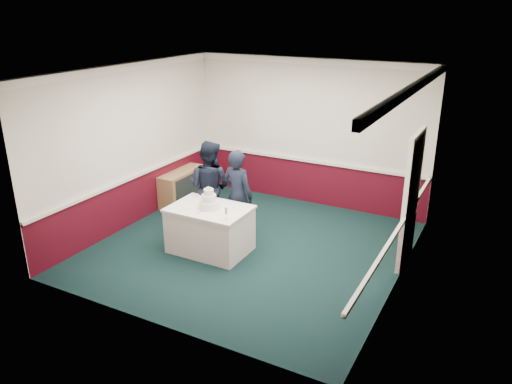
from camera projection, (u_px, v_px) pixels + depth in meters
The scene contains 9 objects.
ground at pixel (250, 248), 8.64m from camera, with size 5.00×5.00×0.00m, color black.
room_shell at pixel (271, 130), 8.41m from camera, with size 5.00×5.00×3.00m.
sideboard at pixel (183, 187), 10.51m from camera, with size 0.41×1.20×0.70m.
cake_table at pixel (210, 229), 8.42m from camera, with size 1.32×0.92×0.79m.
wedding_cake at pixel (209, 202), 8.24m from camera, with size 0.35×0.35×0.36m.
cake_knife at pixel (201, 211), 8.13m from camera, with size 0.01×0.22×0.01m, color silver.
champagne_flute at pixel (226, 211), 7.78m from camera, with size 0.05×0.05×0.21m.
person_man at pixel (209, 187), 9.04m from camera, with size 0.83×0.65×1.71m, color black.
person_woman at pixel (238, 195), 8.75m from camera, with size 0.60×0.39×1.64m, color black.
Camera 1 is at (3.73, -6.79, 3.95)m, focal length 35.00 mm.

